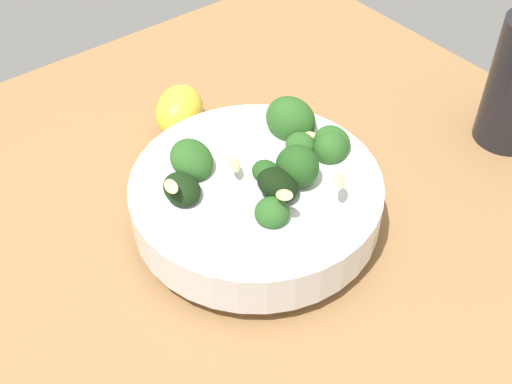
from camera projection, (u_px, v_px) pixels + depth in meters
ground_plane at (264, 229)px, 62.42cm from camera, size 70.06×70.06×4.15cm
bowl_of_broccoli at (259, 192)px, 57.72cm from camera, size 21.84×21.84×9.67cm
lemon_wedge at (180, 111)px, 68.06cm from camera, size 8.01×8.04×4.89cm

